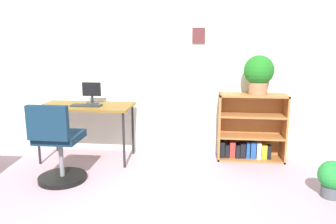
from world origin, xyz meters
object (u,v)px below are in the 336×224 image
(monitor, at_px, (92,93))
(bookshelf_low, at_px, (250,131))
(office_chair, at_px, (58,148))
(keyboard, at_px, (86,105))
(potted_plant_floor, at_px, (332,178))
(potted_plant_on_shelf, at_px, (259,73))
(desk, at_px, (86,109))

(monitor, relative_size, bookshelf_low, 0.32)
(office_chair, bearing_deg, bookshelf_low, 25.30)
(bookshelf_low, bearing_deg, monitor, -176.00)
(keyboard, relative_size, bookshelf_low, 0.44)
(office_chair, bearing_deg, potted_plant_floor, -0.58)
(keyboard, relative_size, potted_plant_floor, 1.01)
(office_chair, relative_size, potted_plant_floor, 2.40)
(keyboard, bearing_deg, office_chair, -96.79)
(office_chair, bearing_deg, potted_plant_on_shelf, 23.45)
(monitor, xyz_separation_m, potted_plant_floor, (2.69, -0.89, -0.65))
(potted_plant_on_shelf, bearing_deg, keyboard, -172.94)
(desk, xyz_separation_m, potted_plant_on_shelf, (2.13, 0.19, 0.46))
(desk, relative_size, bookshelf_low, 1.35)
(desk, height_order, monitor, monitor)
(office_chair, relative_size, bookshelf_low, 1.04)
(office_chair, xyz_separation_m, bookshelf_low, (2.12, 1.00, -0.02))
(desk, distance_m, potted_plant_floor, 2.88)
(monitor, height_order, keyboard, monitor)
(monitor, bearing_deg, office_chair, -96.48)
(desk, xyz_separation_m, monitor, (0.05, 0.11, 0.19))
(potted_plant_floor, bearing_deg, office_chair, 179.42)
(monitor, distance_m, potted_plant_on_shelf, 2.10)
(bookshelf_low, height_order, potted_plant_on_shelf, potted_plant_on_shelf)
(keyboard, xyz_separation_m, office_chair, (-0.08, -0.69, -0.33))
(desk, xyz_separation_m, bookshelf_low, (2.06, 0.25, -0.29))
(office_chair, distance_m, potted_plant_on_shelf, 2.49)
(potted_plant_floor, bearing_deg, potted_plant_on_shelf, 121.85)
(bookshelf_low, xyz_separation_m, potted_plant_floor, (0.67, -1.03, -0.17))
(desk, relative_size, office_chair, 1.30)
(bookshelf_low, distance_m, potted_plant_floor, 1.24)
(keyboard, bearing_deg, potted_plant_floor, -14.79)
(monitor, bearing_deg, bookshelf_low, 4.00)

